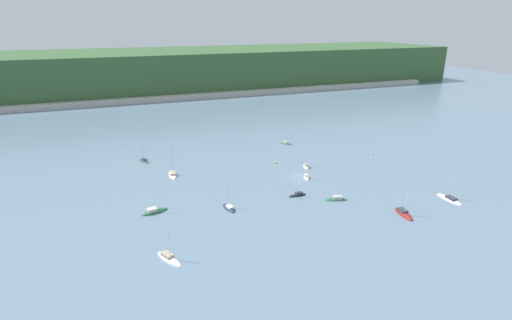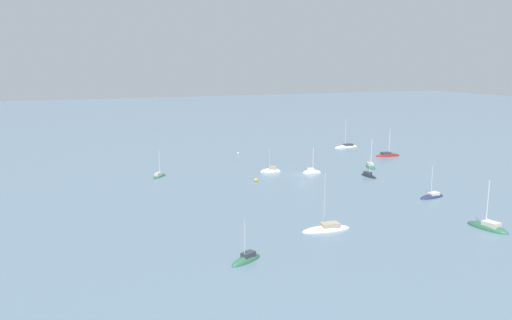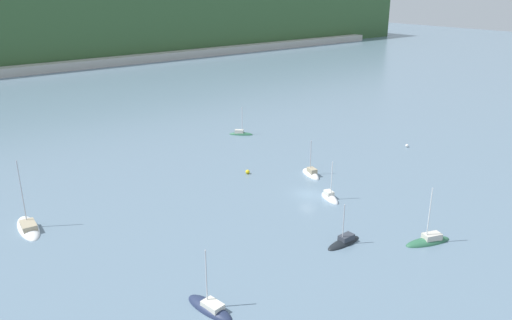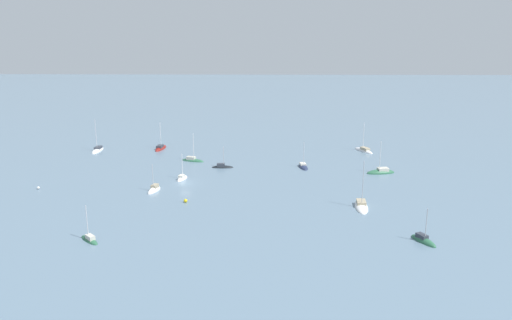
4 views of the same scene
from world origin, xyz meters
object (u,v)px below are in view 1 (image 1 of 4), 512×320
object	(u,v)px
sailboat_1	(306,167)
sailboat_2	(449,199)
sailboat_4	(298,195)
sailboat_5	(173,175)
sailboat_11	(144,161)
sailboat_9	(307,178)
mooring_buoy_0	(276,162)
sailboat_7	(404,214)
sailboat_3	(154,212)
mooring_buoy_1	(371,158)
sailboat_8	(169,259)
sailboat_0	(336,200)
sailboat_6	(229,208)
sailboat_10	(286,144)

from	to	relation	value
sailboat_1	sailboat_2	distance (m)	45.96
sailboat_1	sailboat_4	distance (m)	24.21
sailboat_5	sailboat_11	bearing A→B (deg)	28.43
sailboat_9	mooring_buoy_0	distance (m)	16.92
sailboat_7	sailboat_3	bearing A→B (deg)	-104.68
sailboat_5	mooring_buoy_1	world-z (taller)	sailboat_5
sailboat_2	sailboat_8	world-z (taller)	sailboat_2
sailboat_4	sailboat_11	bearing A→B (deg)	-51.58
sailboat_7	sailboat_11	xyz separation A→B (m)	(-59.01, 67.40, 0.01)
sailboat_2	sailboat_1	bearing A→B (deg)	32.17
sailboat_1	sailboat_3	world-z (taller)	sailboat_3
sailboat_0	sailboat_1	xyz separation A→B (m)	(4.74, 26.70, -0.02)
sailboat_6	sailboat_9	bearing A→B (deg)	-76.99
mooring_buoy_0	sailboat_4	bearing A→B (deg)	-100.88
sailboat_8	sailboat_5	bearing A→B (deg)	143.00
sailboat_6	sailboat_9	xyz separation A→B (m)	(29.98, 11.73, 0.03)
sailboat_6	sailboat_0	bearing A→B (deg)	-109.34
sailboat_10	mooring_buoy_0	size ratio (longest dim) A/B	9.14
sailboat_4	mooring_buoy_0	bearing A→B (deg)	-101.96
sailboat_8	mooring_buoy_1	bearing A→B (deg)	89.66
sailboat_7	sailboat_5	bearing A→B (deg)	-126.62
sailboat_2	sailboat_9	bearing A→B (deg)	44.61
sailboat_1	sailboat_8	distance (m)	66.90
sailboat_5	mooring_buoy_1	distance (m)	71.80
sailboat_3	sailboat_9	bearing A→B (deg)	-3.40
sailboat_8	sailboat_0	bearing A→B (deg)	78.51
sailboat_6	sailboat_7	distance (m)	46.40
sailboat_7	sailboat_11	bearing A→B (deg)	-131.10
sailboat_1	sailboat_4	world-z (taller)	sailboat_1
mooring_buoy_1	sailboat_2	bearing A→B (deg)	-91.66
sailboat_1	sailboat_6	distance (m)	40.54
sailboat_4	sailboat_6	world-z (taller)	sailboat_6
sailboat_10	mooring_buoy_0	distance (m)	23.98
sailboat_2	mooring_buoy_0	world-z (taller)	sailboat_2
sailboat_6	sailboat_7	world-z (taller)	sailboat_7
sailboat_0	sailboat_7	bearing A→B (deg)	148.85
sailboat_10	sailboat_3	bearing A→B (deg)	-99.39
sailboat_7	sailboat_8	xyz separation A→B (m)	(-61.17, 1.52, 0.01)
sailboat_1	sailboat_9	world-z (taller)	sailboat_1
sailboat_2	mooring_buoy_1	world-z (taller)	sailboat_2
sailboat_0	sailboat_11	distance (m)	71.10
sailboat_10	sailboat_11	bearing A→B (deg)	-134.67
sailboat_4	sailboat_6	distance (m)	21.24
sailboat_3	sailboat_4	distance (m)	40.66
sailboat_1	sailboat_8	size ratio (longest dim) A/B	0.78
sailboat_2	sailboat_3	xyz separation A→B (m)	(-79.44, 22.48, 0.00)
sailboat_6	sailboat_4	bearing A→B (deg)	-96.22
sailboat_3	sailboat_8	bearing A→B (deg)	-101.36
sailboat_11	mooring_buoy_1	bearing A→B (deg)	-136.38
sailboat_1	sailboat_10	xyz separation A→B (m)	(5.07, 27.36, 0.02)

